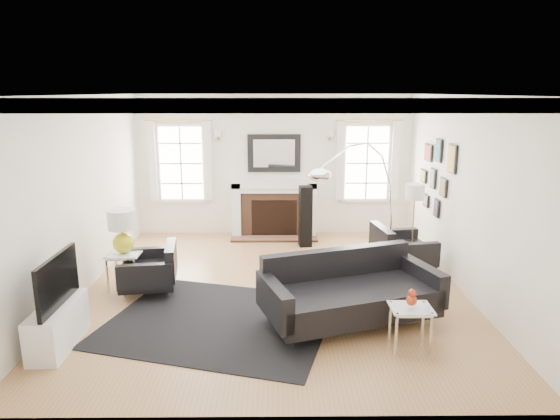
{
  "coord_description": "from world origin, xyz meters",
  "views": [
    {
      "loc": [
        0.03,
        -6.93,
        2.85
      ],
      "look_at": [
        0.09,
        0.3,
        1.12
      ],
      "focal_mm": 32.0,
      "sensor_mm": 36.0,
      "label": 1
    }
  ],
  "objects_px": {
    "gourd_lamp": "(122,228)",
    "coffee_table": "(343,274)",
    "fireplace": "(274,209)",
    "armchair_left": "(152,271)",
    "sofa": "(348,293)",
    "arc_floor_lamp": "(358,205)",
    "armchair_right": "(399,251)"
  },
  "relations": [
    {
      "from": "sofa",
      "to": "coffee_table",
      "type": "xyz_separation_m",
      "value": [
        0.02,
        0.65,
        0.01
      ]
    },
    {
      "from": "armchair_left",
      "to": "gourd_lamp",
      "type": "relative_size",
      "value": 1.49
    },
    {
      "from": "armchair_right",
      "to": "sofa",
      "type": "bearing_deg",
      "value": -121.14
    },
    {
      "from": "armchair_left",
      "to": "armchair_right",
      "type": "distance_m",
      "value": 3.86
    },
    {
      "from": "fireplace",
      "to": "gourd_lamp",
      "type": "relative_size",
      "value": 2.62
    },
    {
      "from": "sofa",
      "to": "arc_floor_lamp",
      "type": "distance_m",
      "value": 1.68
    },
    {
      "from": "sofa",
      "to": "gourd_lamp",
      "type": "bearing_deg",
      "value": 159.69
    },
    {
      "from": "sofa",
      "to": "armchair_right",
      "type": "relative_size",
      "value": 2.26
    },
    {
      "from": "fireplace",
      "to": "sofa",
      "type": "height_order",
      "value": "fireplace"
    },
    {
      "from": "sofa",
      "to": "fireplace",
      "type": "bearing_deg",
      "value": 103.57
    },
    {
      "from": "fireplace",
      "to": "armchair_left",
      "type": "height_order",
      "value": "fireplace"
    },
    {
      "from": "armchair_right",
      "to": "gourd_lamp",
      "type": "xyz_separation_m",
      "value": [
        -4.21,
        -0.62,
        0.56
      ]
    },
    {
      "from": "gourd_lamp",
      "to": "arc_floor_lamp",
      "type": "relative_size",
      "value": 0.29
    },
    {
      "from": "armchair_left",
      "to": "coffee_table",
      "type": "bearing_deg",
      "value": -7.12
    },
    {
      "from": "arc_floor_lamp",
      "to": "armchair_right",
      "type": "bearing_deg",
      "value": 24.66
    },
    {
      "from": "sofa",
      "to": "armchair_right",
      "type": "height_order",
      "value": "sofa"
    },
    {
      "from": "fireplace",
      "to": "gourd_lamp",
      "type": "xyz_separation_m",
      "value": [
        -2.2,
        -2.72,
        0.37
      ]
    },
    {
      "from": "coffee_table",
      "to": "armchair_left",
      "type": "bearing_deg",
      "value": 172.88
    },
    {
      "from": "sofa",
      "to": "gourd_lamp",
      "type": "xyz_separation_m",
      "value": [
        -3.14,
        1.16,
        0.52
      ]
    },
    {
      "from": "armchair_right",
      "to": "coffee_table",
      "type": "bearing_deg",
      "value": -132.93
    },
    {
      "from": "arc_floor_lamp",
      "to": "armchair_left",
      "type": "bearing_deg",
      "value": -171.48
    },
    {
      "from": "gourd_lamp",
      "to": "coffee_table",
      "type": "bearing_deg",
      "value": -9.29
    },
    {
      "from": "sofa",
      "to": "armchair_left",
      "type": "relative_size",
      "value": 2.46
    },
    {
      "from": "fireplace",
      "to": "armchair_left",
      "type": "bearing_deg",
      "value": -121.27
    },
    {
      "from": "sofa",
      "to": "coffee_table",
      "type": "height_order",
      "value": "sofa"
    },
    {
      "from": "gourd_lamp",
      "to": "armchair_left",
      "type": "bearing_deg",
      "value": -21.99
    },
    {
      "from": "sofa",
      "to": "arc_floor_lamp",
      "type": "relative_size",
      "value": 1.08
    },
    {
      "from": "armchair_right",
      "to": "gourd_lamp",
      "type": "bearing_deg",
      "value": -171.65
    },
    {
      "from": "sofa",
      "to": "armchair_left",
      "type": "bearing_deg",
      "value": 159.97
    },
    {
      "from": "sofa",
      "to": "coffee_table",
      "type": "relative_size",
      "value": 2.48
    },
    {
      "from": "coffee_table",
      "to": "fireplace",
      "type": "bearing_deg",
      "value": 106.46
    },
    {
      "from": "armchair_left",
      "to": "gourd_lamp",
      "type": "distance_m",
      "value": 0.75
    }
  ]
}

